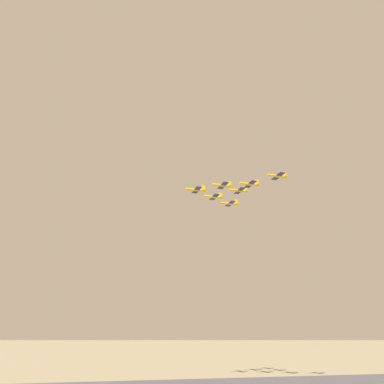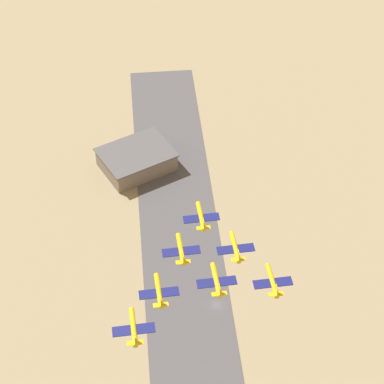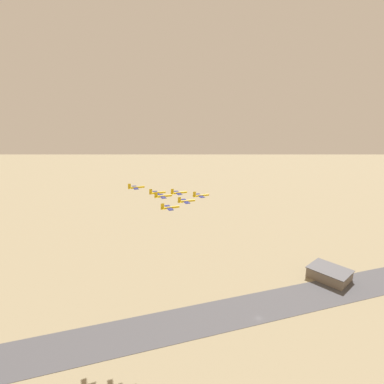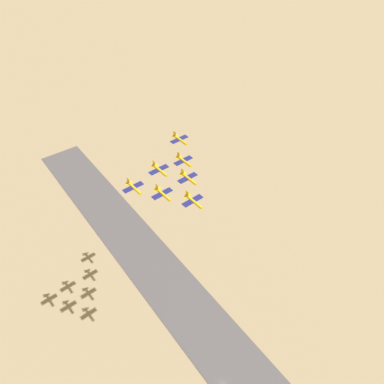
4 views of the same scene
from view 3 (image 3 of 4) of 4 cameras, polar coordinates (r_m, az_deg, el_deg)
name	(u,v)px [view 3 (image 3 of 4)]	position (r m, az deg, el deg)	size (l,w,h in m)	color
ground_plane	(258,319)	(235.39, 12.55, -22.47)	(3000.00, 3000.00, 0.00)	gray
runway_strip	(200,320)	(229.47, 1.52, -23.17)	(206.08, 382.49, 0.20)	#47474C
hangar	(329,274)	(296.47, 24.69, -13.96)	(32.64, 25.12, 9.62)	#726656
jet_0	(200,195)	(186.70, 1.60, -0.67)	(10.20, 10.47, 3.56)	gold
jet_1	(178,193)	(188.89, -2.63, -0.14)	(10.20, 10.47, 3.56)	gold
jet_2	(186,201)	(176.28, -1.19, -1.75)	(10.20, 10.47, 3.56)	gold
jet_3	(157,193)	(192.57, -6.72, -0.16)	(10.20, 10.47, 3.56)	gold
jet_4	(163,196)	(178.78, -5.63, -0.79)	(10.20, 10.47, 3.56)	gold
jet_5	(169,208)	(166.42, -4.33, -2.99)	(10.20, 10.47, 3.56)	gold
jet_6	(136,187)	(196.26, -10.69, 0.86)	(10.20, 10.47, 3.56)	gold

